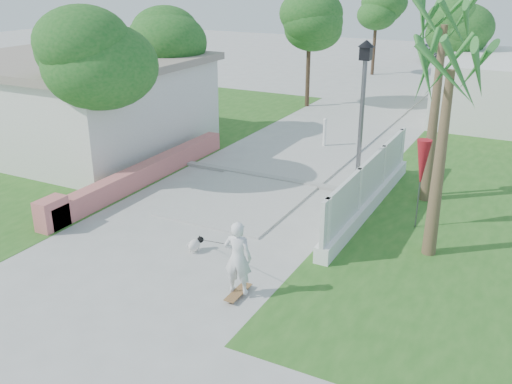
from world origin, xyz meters
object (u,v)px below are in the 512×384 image
Objects in this scene: bollard at (325,132)px; patio_umbrella at (422,164)px; parked_car at (459,51)px; dog at (195,244)px; skateboarder at (216,244)px; street_lamp at (361,117)px.

bollard is 7.25m from patio_umbrella.
dog is at bearing 169.46° from parked_car.
skateboarder is at bearing -11.03° from dog.
skateboarder is 33.02m from parked_car.
parked_car reaches higher than skateboarder.
dog is at bearing -138.78° from patio_umbrella.
skateboarder is at bearing -82.29° from bollard.
parked_car is (0.93, 23.19, 0.28)m from bollard.
bollard is at bearing 168.14° from parked_car.
street_lamp reaches higher than bollard.
bollard is 0.51× the size of skateboarder.
street_lamp is 1.93× the size of patio_umbrella.
patio_umbrella is (1.90, -1.00, -0.74)m from street_lamp.
parked_car is at bearing 111.22° from dog.
bollard is 9.22m from dog.
parked_car is (-3.67, 28.69, -0.83)m from patio_umbrella.
street_lamp is 5.77m from skateboarder.
street_lamp is 5.70m from dog.
street_lamp reaches higher than patio_umbrella.
patio_umbrella reaches higher than parked_car.
street_lamp is 2.27m from patio_umbrella.
street_lamp is 2.07× the size of skateboarder.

